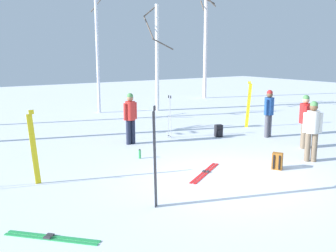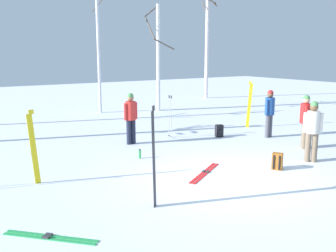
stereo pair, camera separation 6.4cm
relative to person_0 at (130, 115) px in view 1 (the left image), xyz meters
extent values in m
plane|color=white|center=(0.24, -4.52, -0.98)|extent=(60.00, 60.00, 0.00)
cylinder|color=#1E2338|center=(-0.09, -0.01, -0.57)|extent=(0.16, 0.16, 0.82)
cylinder|color=#1E2338|center=(0.09, 0.01, -0.57)|extent=(0.16, 0.16, 0.82)
cylinder|color=red|center=(0.00, 0.00, 0.15)|extent=(0.34, 0.34, 0.62)
sphere|color=#997051|center=(0.00, 0.00, 0.57)|extent=(0.22, 0.22, 0.22)
sphere|color=#4C8C4C|center=(0.00, 0.00, 0.63)|extent=(0.21, 0.21, 0.21)
cylinder|color=red|center=(-0.21, -0.03, 0.13)|extent=(0.10, 0.10, 0.56)
cylinder|color=red|center=(0.21, 0.03, 0.13)|extent=(0.10, 0.10, 0.56)
cylinder|color=#72604C|center=(4.44, -3.47, -0.57)|extent=(0.16, 0.16, 0.82)
cylinder|color=#72604C|center=(4.31, -3.60, -0.57)|extent=(0.16, 0.16, 0.82)
cylinder|color=red|center=(4.38, -3.54, 0.15)|extent=(0.34, 0.34, 0.62)
sphere|color=tan|center=(4.38, -3.54, 0.57)|extent=(0.22, 0.22, 0.22)
sphere|color=#4C8C4C|center=(4.38, -3.54, 0.63)|extent=(0.21, 0.21, 0.21)
cylinder|color=red|center=(4.53, -3.39, 0.13)|extent=(0.10, 0.10, 0.56)
cylinder|color=red|center=(4.22, -3.68, 0.13)|extent=(0.10, 0.10, 0.56)
cylinder|color=#72604C|center=(3.18, -4.57, -0.57)|extent=(0.16, 0.16, 0.82)
cylinder|color=#72604C|center=(3.31, -4.70, -0.57)|extent=(0.16, 0.16, 0.82)
cylinder|color=silver|center=(3.25, -4.64, 0.15)|extent=(0.34, 0.34, 0.62)
sphere|color=brown|center=(3.25, -4.64, 0.57)|extent=(0.22, 0.22, 0.22)
sphere|color=#4C8C4C|center=(3.25, -4.64, 0.63)|extent=(0.21, 0.21, 0.21)
cylinder|color=silver|center=(3.10, -4.49, 0.13)|extent=(0.10, 0.10, 0.56)
cylinder|color=silver|center=(3.40, -4.79, 0.13)|extent=(0.10, 0.10, 0.56)
cylinder|color=#4C4C56|center=(4.58, -1.81, -0.57)|extent=(0.16, 0.16, 0.82)
cylinder|color=#4C4C56|center=(4.76, -1.77, -0.57)|extent=(0.16, 0.16, 0.82)
cylinder|color=#1E478C|center=(4.67, -1.79, 0.15)|extent=(0.34, 0.34, 0.62)
sphere|color=brown|center=(4.67, -1.79, 0.57)|extent=(0.22, 0.22, 0.22)
sphere|color=#B22626|center=(4.67, -1.79, 0.63)|extent=(0.21, 0.21, 0.21)
cylinder|color=#1E478C|center=(4.46, -1.84, 0.13)|extent=(0.10, 0.10, 0.56)
cylinder|color=#1E478C|center=(4.87, -1.74, 0.13)|extent=(0.10, 0.10, 0.56)
cube|color=yellow|center=(5.36, -0.05, -0.08)|extent=(0.14, 0.13, 1.80)
cube|color=yellow|center=(5.36, -0.05, 0.86)|extent=(0.06, 0.05, 0.10)
cube|color=yellow|center=(5.40, -0.09, -0.08)|extent=(0.14, 0.13, 1.80)
cube|color=yellow|center=(5.40, -0.09, 0.86)|extent=(0.06, 0.05, 0.10)
cube|color=black|center=(-2.08, -4.99, -0.01)|extent=(0.16, 0.15, 1.95)
cube|color=black|center=(-2.08, -4.99, 1.01)|extent=(0.06, 0.05, 0.10)
cube|color=black|center=(-2.13, -5.03, -0.01)|extent=(0.16, 0.15, 1.95)
cube|color=black|center=(-2.13, -5.03, 1.01)|extent=(0.06, 0.05, 0.10)
cube|color=yellow|center=(-3.68, -2.30, -0.15)|extent=(0.18, 0.02, 1.66)
cube|color=yellow|center=(-3.68, -2.30, 0.72)|extent=(0.06, 0.02, 0.10)
cube|color=yellow|center=(-3.74, -2.30, -0.15)|extent=(0.18, 0.02, 1.66)
cube|color=yellow|center=(-3.74, -2.30, 0.72)|extent=(0.06, 0.02, 0.10)
cube|color=green|center=(-4.15, -5.10, -0.97)|extent=(1.21, 1.25, 0.02)
cube|color=#333338|center=(-4.19, -5.06, -0.95)|extent=(0.13, 0.13, 0.03)
cube|color=green|center=(-4.22, -5.17, -0.97)|extent=(1.21, 1.25, 0.02)
cube|color=#333338|center=(-4.26, -5.13, -0.95)|extent=(0.13, 0.13, 0.03)
cube|color=red|center=(0.13, -3.88, -0.97)|extent=(1.56, 1.01, 0.02)
cube|color=#333338|center=(0.17, -3.85, -0.95)|extent=(0.14, 0.12, 0.03)
cube|color=red|center=(0.08, -3.79, -0.97)|extent=(1.56, 1.01, 0.02)
cube|color=#333338|center=(0.12, -3.77, -0.95)|extent=(0.14, 0.12, 0.03)
cylinder|color=#B2B2BC|center=(1.60, 0.11, -0.26)|extent=(0.02, 0.11, 1.43)
cylinder|color=black|center=(1.60, 0.11, 0.50)|extent=(0.04, 0.04, 0.10)
cylinder|color=black|center=(1.60, 0.11, -0.91)|extent=(0.07, 0.07, 0.01)
cylinder|color=#B2B2BC|center=(1.60, -0.02, -0.26)|extent=(0.02, 0.11, 1.43)
cylinder|color=black|center=(1.60, -0.02, 0.50)|extent=(0.04, 0.04, 0.10)
cylinder|color=black|center=(1.60, -0.02, -0.91)|extent=(0.07, 0.07, 0.01)
cube|color=black|center=(3.20, -0.77, -0.76)|extent=(0.30, 0.26, 0.44)
cube|color=black|center=(3.17, -0.89, -0.83)|extent=(0.20, 0.11, 0.20)
cube|color=black|center=(3.16, -0.64, -0.76)|extent=(0.04, 0.03, 0.37)
cube|color=black|center=(3.30, -0.68, -0.76)|extent=(0.04, 0.03, 0.37)
cube|color=#99591E|center=(1.89, -4.62, -0.76)|extent=(0.31, 0.33, 0.44)
cube|color=#99591E|center=(2.00, -4.55, -0.83)|extent=(0.15, 0.20, 0.20)
cube|color=black|center=(1.83, -4.74, -0.76)|extent=(0.04, 0.04, 0.37)
cube|color=black|center=(1.76, -4.62, -0.76)|extent=(0.04, 0.04, 0.37)
cylinder|color=green|center=(-0.63, -1.74, -0.85)|extent=(0.07, 0.07, 0.25)
cylinder|color=black|center=(-0.63, -1.74, -0.72)|extent=(0.05, 0.05, 0.02)
cylinder|color=silver|center=(1.82, 6.89, 2.84)|extent=(0.15, 0.15, 7.63)
cylinder|color=brown|center=(2.21, 7.23, 4.60)|extent=(0.76, 0.84, 1.12)
cylinder|color=white|center=(4.68, 5.85, 1.74)|extent=(0.19, 0.19, 5.43)
cylinder|color=brown|center=(4.65, 5.26, 2.46)|extent=(1.23, 0.12, 0.58)
cylinder|color=brown|center=(4.21, 5.88, 3.27)|extent=(0.12, 0.99, 1.14)
cylinder|color=brown|center=(4.56, 6.31, 4.14)|extent=(0.96, 0.31, 0.66)
cylinder|color=silver|center=(10.39, 8.98, 2.49)|extent=(0.23, 0.23, 6.95)
cylinder|color=brown|center=(10.24, 8.58, 5.32)|extent=(0.86, 0.37, 0.45)
cylinder|color=brown|center=(10.13, 9.05, 5.05)|extent=(0.24, 0.60, 0.70)
camera|label=1|loc=(-5.75, -11.01, 2.03)|focal=40.37mm
camera|label=2|loc=(-5.70, -11.05, 2.03)|focal=40.37mm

